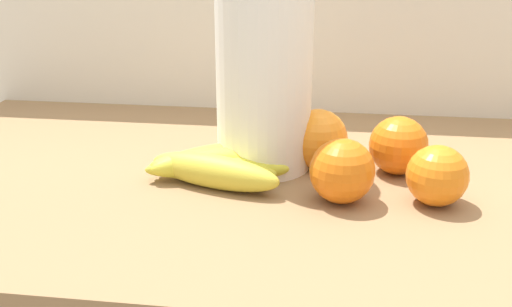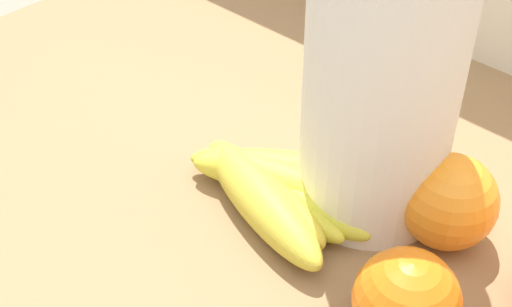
{
  "view_description": "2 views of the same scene",
  "coord_description": "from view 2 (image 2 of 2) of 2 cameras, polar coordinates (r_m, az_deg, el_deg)",
  "views": [
    {
      "loc": [
        -0.14,
        -0.74,
        1.2
      ],
      "look_at": [
        -0.24,
        -0.03,
        0.94
      ],
      "focal_mm": 41.36,
      "sensor_mm": 36.0,
      "label": 1
    },
    {
      "loc": [
        0.02,
        -0.4,
        1.35
      ],
      "look_at": [
        -0.32,
        -0.03,
        0.95
      ],
      "focal_mm": 51.0,
      "sensor_mm": 36.0,
      "label": 2
    }
  ],
  "objects": [
    {
      "name": "orange_back_right",
      "position": [
        0.63,
        14.87,
        -3.65
      ],
      "size": [
        0.08,
        0.08,
        0.08
      ],
      "primitive_type": "sphere",
      "color": "orange",
      "rests_on": "counter"
    },
    {
      "name": "orange_far_right",
      "position": [
        0.55,
        11.71,
        -11.28
      ],
      "size": [
        0.08,
        0.08,
        0.08
      ],
      "primitive_type": "sphere",
      "color": "orange",
      "rests_on": "counter"
    },
    {
      "name": "paper_towel_roll",
      "position": [
        0.6,
        9.85,
        5.56
      ],
      "size": [
        0.13,
        0.13,
        0.29
      ],
      "color": "white",
      "rests_on": "counter"
    },
    {
      "name": "banana_bunch",
      "position": [
        0.65,
        1.82,
        -2.75
      ],
      "size": [
        0.21,
        0.16,
        0.04
      ],
      "color": "gold",
      "rests_on": "counter"
    }
  ]
}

